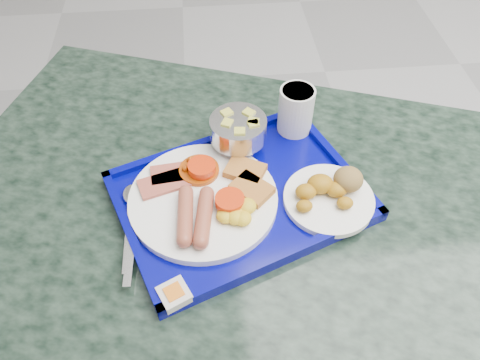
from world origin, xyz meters
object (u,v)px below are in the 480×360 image
object	(u,v)px
main_plate	(208,198)
bread_plate	(331,193)
table	(247,263)
tray	(240,197)
juice_cup	(296,109)
fruit_bowl	(238,130)

from	to	relation	value
main_plate	bread_plate	xyz separation A→B (m)	(0.21, -0.01, 0.00)
table	bread_plate	distance (m)	0.25
tray	juice_cup	xyz separation A→B (m)	(0.12, 0.16, 0.06)
tray	juice_cup	size ratio (longest dim) A/B	5.22
fruit_bowl	main_plate	bearing A→B (deg)	-116.56
bread_plate	juice_cup	size ratio (longest dim) A/B	1.66
table	tray	xyz separation A→B (m)	(-0.01, 0.02, 0.19)
main_plate	bread_plate	bearing A→B (deg)	-2.83
bread_plate	juice_cup	world-z (taller)	juice_cup
tray	main_plate	size ratio (longest dim) A/B	1.92
table	bread_plate	size ratio (longest dim) A/B	8.41
table	main_plate	xyz separation A→B (m)	(-0.07, 0.01, 0.21)
main_plate	juice_cup	bearing A→B (deg)	44.00
tray	juice_cup	world-z (taller)	juice_cup
fruit_bowl	juice_cup	xyz separation A→B (m)	(0.11, 0.04, 0.00)
tray	bread_plate	size ratio (longest dim) A/B	3.14
bread_plate	fruit_bowl	xyz separation A→B (m)	(-0.15, 0.14, 0.03)
bread_plate	juice_cup	bearing A→B (deg)	99.78
main_plate	table	bearing A→B (deg)	-7.72
main_plate	fruit_bowl	world-z (taller)	fruit_bowl
fruit_bowl	juice_cup	distance (m)	0.12
table	fruit_bowl	size ratio (longest dim) A/B	12.55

